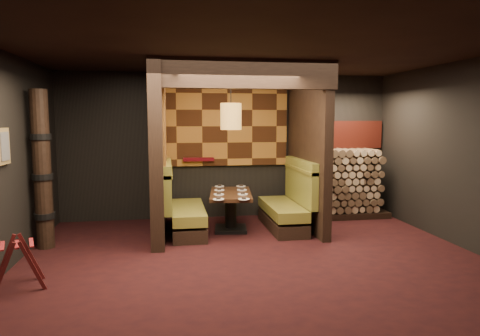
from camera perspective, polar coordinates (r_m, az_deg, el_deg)
name	(u,v)px	position (r m, az deg, el deg)	size (l,w,h in m)	color
floor	(255,261)	(6.11, 2.01, -12.26)	(6.50, 5.50, 0.02)	black
ceiling	(256,51)	(5.86, 2.13, 15.37)	(6.50, 5.50, 0.02)	black
wall_back	(228,146)	(8.53, -1.59, 2.94)	(6.50, 0.02, 2.85)	black
wall_front	(330,193)	(3.18, 11.93, -3.32)	(6.50, 0.02, 2.85)	black
wall_right	(471,155)	(7.20, 28.43, 1.49)	(0.02, 5.50, 2.85)	black
partition_left	(158,151)	(7.35, -10.90, 2.24)	(0.20, 2.20, 2.85)	black
partition_right	(308,149)	(7.79, 9.01, 2.52)	(0.15, 2.10, 2.85)	black
header_beam	(245,74)	(6.51, 0.65, 12.45)	(2.85, 0.18, 0.44)	black
tapa_back_panel	(227,126)	(8.46, -1.72, 5.59)	(2.40, 0.06, 1.55)	#A56928
tapa_side_panel	(165,126)	(7.50, -10.02, 5.60)	(0.04, 1.85, 1.45)	#A56928
lacquer_shelf	(199,159)	(8.38, -5.55, 1.17)	(0.60, 0.12, 0.07)	#560A12
booth_bench_left	(182,210)	(7.49, -7.75, -5.54)	(0.68, 1.60, 1.14)	black
booth_bench_right	(288,206)	(7.77, 6.40, -5.08)	(0.68, 1.60, 1.14)	black
dining_table	(231,205)	(7.54, -1.25, -5.02)	(0.86, 1.37, 0.68)	black
place_settings	(231,192)	(7.49, -1.25, -3.19)	(0.75, 1.55, 0.03)	white
pendant_lamp	(231,116)	(7.33, -1.22, 6.89)	(0.36, 0.36, 1.07)	#A57532
framed_picture	(3,146)	(6.15, -29.04, 2.54)	(0.05, 0.36, 0.46)	olive
luggage_rack	(18,261)	(5.70, -27.49, -10.96)	(0.69, 0.58, 0.64)	#451011
totem_column	(42,171)	(7.08, -24.87, -0.35)	(0.31, 0.31, 2.40)	black
firewood_stack	(344,183)	(8.82, 13.69, -1.99)	(1.73, 0.70, 1.36)	black
mosaic_header	(339,135)	(9.04, 13.04, 4.36)	(1.83, 0.10, 0.56)	maroon
bay_front_post	(308,148)	(8.06, 9.04, 2.65)	(0.08, 0.08, 2.85)	black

